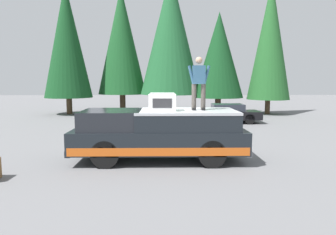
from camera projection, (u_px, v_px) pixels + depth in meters
ground_plane at (166, 157)px, 10.54m from camera, size 90.00×90.00×0.00m
pickup_truck at (159, 134)px, 9.96m from camera, size 2.01×5.54×1.65m
compressor_unit at (162, 102)px, 9.65m from camera, size 0.65×0.84×0.56m
person_on_truck_bed at (199, 82)px, 9.80m from camera, size 0.29×0.72×1.69m
parked_car_black at (226, 113)px, 18.95m from camera, size 1.64×4.10×1.16m
conifer_far_left at (270, 40)px, 23.35m from camera, size 3.22×3.22×10.21m
conifer_left at (219, 55)px, 23.54m from camera, size 3.81×3.81×7.77m
conifer_center_left at (171, 34)px, 23.95m from camera, size 4.77×4.77×10.97m
conifer_center_right at (122, 41)px, 25.32m from camera, size 3.97×3.97×10.22m
conifer_right at (67, 41)px, 23.26m from camera, size 3.61×3.61×9.92m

